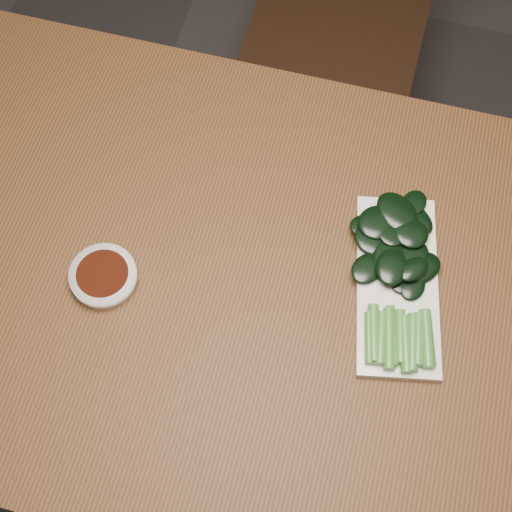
% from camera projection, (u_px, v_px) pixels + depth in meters
% --- Properties ---
extents(ground, '(6.00, 6.00, 0.00)m').
position_uv_depth(ground, '(265.00, 402.00, 1.75)').
color(ground, '#2F2C2C').
rests_on(ground, ground).
extents(table, '(1.40, 0.80, 0.75)m').
position_uv_depth(table, '(269.00, 302.00, 1.14)').
color(table, '#4F3016').
rests_on(table, ground).
extents(sauce_bowl, '(0.10, 0.10, 0.03)m').
position_uv_depth(sauce_bowl, '(104.00, 276.00, 1.07)').
color(sauce_bowl, white).
rests_on(sauce_bowl, table).
extents(serving_plate, '(0.17, 0.31, 0.01)m').
position_uv_depth(serving_plate, '(397.00, 285.00, 1.07)').
color(serving_plate, white).
rests_on(serving_plate, table).
extents(gai_lan, '(0.17, 0.30, 0.02)m').
position_uv_depth(gai_lan, '(397.00, 270.00, 1.06)').
color(gai_lan, '#3F882F').
rests_on(gai_lan, serving_plate).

